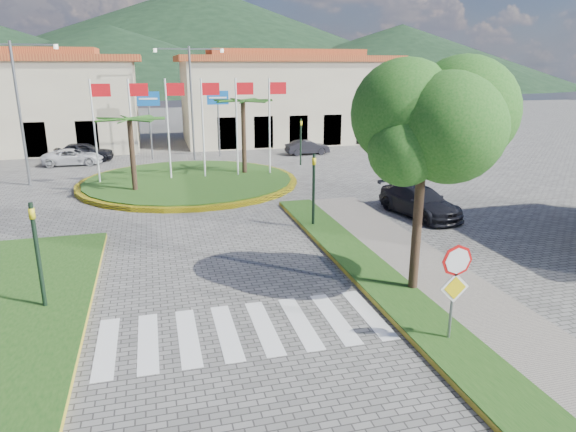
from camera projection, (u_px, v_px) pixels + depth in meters
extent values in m
plane|color=#5A5855|center=(278.00, 430.00, 9.84)|extent=(160.00, 160.00, 0.00)
cube|color=gray|center=(486.00, 335.00, 13.15)|extent=(4.00, 28.00, 0.15)
cube|color=#184212|center=(445.00, 341.00, 12.85)|extent=(1.60, 28.00, 0.18)
cube|color=silver|center=(242.00, 330.00, 13.55)|extent=(8.00, 3.00, 0.01)
cylinder|color=yellow|center=(189.00, 182.00, 30.21)|extent=(12.70, 12.70, 0.24)
cylinder|color=#184212|center=(189.00, 181.00, 30.20)|extent=(12.00, 12.00, 0.30)
cylinder|color=black|center=(133.00, 158.00, 27.08)|extent=(0.28, 0.28, 4.05)
cylinder|color=black|center=(244.00, 140.00, 31.36)|extent=(0.28, 0.28, 4.68)
cylinder|color=silver|center=(95.00, 134.00, 28.63)|extent=(0.10, 0.10, 6.00)
cube|color=red|center=(101.00, 90.00, 28.08)|extent=(1.00, 0.03, 0.70)
cylinder|color=silver|center=(132.00, 133.00, 29.12)|extent=(0.10, 0.10, 6.00)
cube|color=red|center=(139.00, 90.00, 28.58)|extent=(1.00, 0.03, 0.70)
cylinder|color=silver|center=(168.00, 132.00, 29.61)|extent=(0.10, 0.10, 6.00)
cube|color=red|center=(175.00, 89.00, 29.07)|extent=(1.00, 0.03, 0.70)
cylinder|color=silver|center=(203.00, 131.00, 30.10)|extent=(0.10, 0.10, 6.00)
cube|color=red|center=(211.00, 89.00, 29.56)|extent=(1.00, 0.03, 0.70)
cylinder|color=silver|center=(237.00, 130.00, 30.59)|extent=(0.10, 0.10, 6.00)
cube|color=red|center=(245.00, 89.00, 30.05)|extent=(1.00, 0.03, 0.70)
cylinder|color=silver|center=(269.00, 129.00, 31.08)|extent=(0.10, 0.10, 6.00)
cube|color=red|center=(278.00, 88.00, 30.54)|extent=(1.00, 0.03, 0.70)
cylinder|color=slate|center=(452.00, 298.00, 12.55)|extent=(0.07, 0.07, 2.50)
cylinder|color=red|center=(457.00, 261.00, 12.22)|extent=(0.80, 0.03, 0.80)
cube|color=yellow|center=(455.00, 288.00, 12.41)|extent=(0.78, 0.03, 0.78)
cylinder|color=black|center=(417.00, 224.00, 15.21)|extent=(0.28, 0.28, 4.40)
ellipsoid|color=#164D14|center=(425.00, 122.00, 14.36)|extent=(3.60, 3.60, 3.20)
cylinder|color=black|center=(38.00, 259.00, 14.14)|extent=(0.12, 0.12, 3.20)
imported|color=yellow|center=(33.00, 224.00, 13.86)|extent=(0.15, 0.18, 0.90)
cylinder|color=black|center=(314.00, 192.00, 21.62)|extent=(0.12, 0.12, 3.20)
imported|color=yellow|center=(314.00, 168.00, 21.34)|extent=(0.15, 0.18, 0.90)
cylinder|color=black|center=(301.00, 142.00, 35.46)|extent=(0.12, 0.12, 3.20)
imported|color=yellow|center=(301.00, 128.00, 35.18)|extent=(0.18, 0.15, 0.90)
cylinder|color=slate|center=(150.00, 124.00, 37.36)|extent=(0.12, 0.12, 5.20)
cube|color=#1057B1|center=(148.00, 99.00, 36.79)|extent=(1.60, 0.05, 1.00)
cylinder|color=slate|center=(219.00, 122.00, 38.59)|extent=(0.12, 0.12, 5.20)
cube|color=#1057B1|center=(218.00, 98.00, 38.02)|extent=(1.60, 0.05, 1.00)
cylinder|color=slate|center=(192.00, 105.00, 36.77)|extent=(0.16, 0.16, 8.00)
cube|color=slate|center=(171.00, 49.00, 35.40)|extent=(2.40, 0.08, 0.08)
cube|color=slate|center=(206.00, 49.00, 35.99)|extent=(2.40, 0.08, 0.08)
cylinder|color=slate|center=(20.00, 116.00, 28.75)|extent=(0.16, 0.16, 8.00)
cube|color=slate|center=(34.00, 45.00, 27.97)|extent=(2.40, 0.08, 0.08)
cube|color=#C1B192|center=(285.00, 102.00, 46.54)|extent=(18.00, 9.00, 7.00)
cube|color=maroon|center=(285.00, 59.00, 45.48)|extent=(19.08, 9.54, 0.50)
cube|color=maroon|center=(285.00, 53.00, 45.34)|extent=(13.50, 4.95, 0.60)
cone|color=black|center=(201.00, 37.00, 157.63)|extent=(180.00, 180.00, 30.00)
cone|color=black|center=(401.00, 57.00, 149.65)|extent=(120.00, 120.00, 18.00)
cone|color=black|center=(112.00, 60.00, 125.66)|extent=(110.00, 110.00, 16.00)
imported|color=silver|center=(73.00, 157.00, 35.82)|extent=(4.03, 1.89, 1.12)
imported|color=black|center=(84.00, 152.00, 37.20)|extent=(4.12, 1.82, 1.38)
imported|color=black|center=(307.00, 147.00, 40.03)|extent=(3.45, 1.34, 1.12)
imported|color=black|center=(420.00, 201.00, 23.69)|extent=(2.69, 4.89, 1.34)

